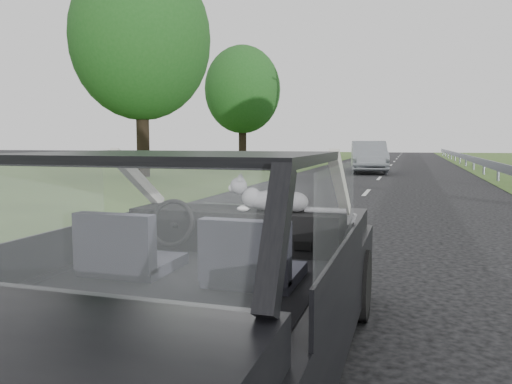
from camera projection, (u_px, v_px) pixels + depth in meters
The scene contains 10 objects.
ground at pixel (206, 373), 3.26m from camera, with size 140.00×140.00×0.00m, color #3F3E42.
subject_car at pixel (205, 264), 3.18m from camera, with size 1.80×4.00×1.45m, color black.
dashboard at pixel (238, 229), 3.76m from camera, with size 1.58×0.45×0.30m, color black.
driver_seat at pixel (125, 246), 3.01m from camera, with size 0.50×0.72×0.42m, color #24242E.
passenger_seat at pixel (251, 254), 2.77m from camera, with size 0.50×0.72×0.42m, color #24242E.
steering_wheel at pixel (172, 223), 3.59m from camera, with size 0.36×0.36×0.04m, color black.
cat at pixel (276, 199), 3.60m from camera, with size 0.61×0.19×0.27m, color #9D9D9D.
other_car at pixel (369, 157), 24.42m from camera, with size 1.85×4.68×1.54m, color #B4BAC7.
tree_5 at pixel (141, 72), 20.95m from camera, with size 5.86×5.86×8.87m, color #1A4D18, non-canonical shape.
tree_6 at pixel (242, 107), 32.86m from camera, with size 4.98×4.98×7.55m, color #1A4D18, non-canonical shape.
Camera 1 is at (1.24, -2.88, 1.51)m, focal length 35.00 mm.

